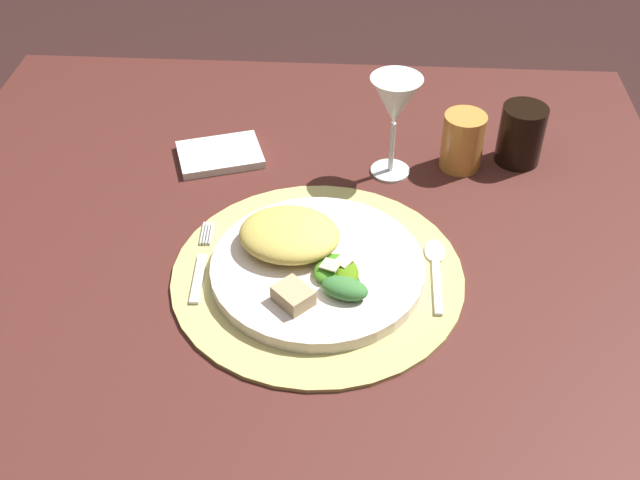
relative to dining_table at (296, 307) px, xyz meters
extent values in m
cube|color=#4A201B|center=(0.00, 0.00, 0.14)|extent=(1.12, 0.99, 0.03)
cylinder|color=#4B231D|center=(-0.48, 0.41, -0.22)|extent=(0.08, 0.08, 0.70)
cylinder|color=#4A1C1D|center=(0.48, 0.41, -0.22)|extent=(0.08, 0.08, 0.70)
cylinder|color=tan|center=(0.04, -0.09, 0.16)|extent=(0.38, 0.38, 0.01)
cylinder|color=silver|center=(0.04, -0.09, 0.17)|extent=(0.28, 0.28, 0.02)
ellipsoid|color=#D8BB55|center=(0.00, -0.06, 0.20)|extent=(0.14, 0.13, 0.04)
ellipsoid|color=#2E5B2F|center=(0.08, -0.13, 0.19)|extent=(0.05, 0.05, 0.01)
ellipsoid|color=#3D6B2D|center=(0.07, -0.12, 0.19)|extent=(0.05, 0.05, 0.01)
ellipsoid|color=#507D10|center=(0.08, -0.12, 0.19)|extent=(0.04, 0.06, 0.02)
ellipsoid|color=#3D7F1D|center=(0.06, -0.11, 0.19)|extent=(0.06, 0.07, 0.01)
ellipsoid|color=#3B7937|center=(0.08, -0.15, 0.19)|extent=(0.07, 0.05, 0.02)
cube|color=beige|center=(0.07, -0.10, 0.20)|extent=(0.03, 0.03, 0.01)
cube|color=beige|center=(0.06, -0.12, 0.20)|extent=(0.03, 0.03, 0.01)
cube|color=tan|center=(0.01, -0.16, 0.19)|extent=(0.06, 0.06, 0.02)
cube|color=silver|center=(-0.11, -0.11, 0.16)|extent=(0.02, 0.09, 0.00)
cube|color=silver|center=(-0.12, -0.03, 0.16)|extent=(0.00, 0.05, 0.00)
cube|color=silver|center=(-0.12, -0.02, 0.16)|extent=(0.00, 0.05, 0.00)
cube|color=silver|center=(-0.12, -0.02, 0.16)|extent=(0.00, 0.05, 0.00)
cube|color=silver|center=(-0.11, -0.02, 0.16)|extent=(0.00, 0.05, 0.00)
cube|color=silver|center=(0.19, -0.11, 0.16)|extent=(0.01, 0.10, 0.00)
ellipsoid|color=silver|center=(0.19, -0.04, 0.16)|extent=(0.03, 0.05, 0.01)
cube|color=white|center=(-0.13, 0.17, 0.16)|extent=(0.15, 0.13, 0.01)
cylinder|color=silver|center=(0.14, 0.15, 0.16)|extent=(0.06, 0.06, 0.00)
cylinder|color=silver|center=(0.14, 0.15, 0.20)|extent=(0.01, 0.01, 0.08)
cone|color=silver|center=(0.14, 0.15, 0.28)|extent=(0.08, 0.08, 0.07)
cylinder|color=#D2893C|center=(0.24, 0.17, 0.20)|extent=(0.06, 0.06, 0.09)
cylinder|color=black|center=(0.33, 0.19, 0.20)|extent=(0.07, 0.07, 0.09)
camera|label=1|loc=(0.09, -0.82, 0.84)|focal=42.73mm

